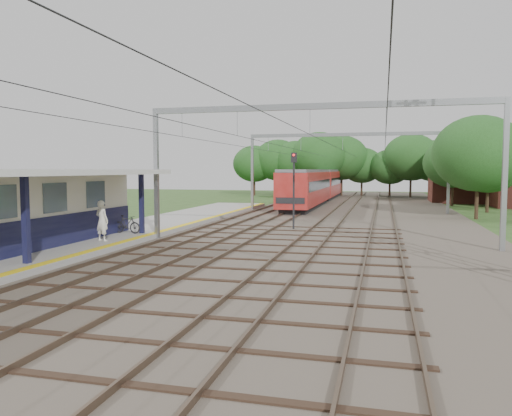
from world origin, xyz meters
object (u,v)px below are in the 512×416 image
(train, at_px, (318,185))
(signal_post, at_px, (294,180))
(person, at_px, (102,221))
(bicycle, at_px, (127,224))

(train, relative_size, signal_post, 7.27)
(person, relative_size, bicycle, 1.20)
(signal_post, bearing_deg, bicycle, -136.59)
(train, bearing_deg, bicycle, -100.63)
(bicycle, relative_size, train, 0.05)
(person, relative_size, signal_post, 0.41)
(bicycle, distance_m, train, 33.32)
(train, height_order, signal_post, signal_post)
(person, height_order, train, train)
(person, bearing_deg, bicycle, -71.18)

